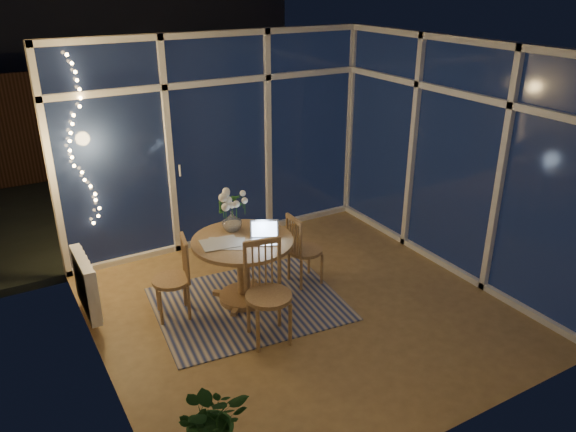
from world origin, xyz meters
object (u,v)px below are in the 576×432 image
at_px(chair_left, 171,278).
at_px(chair_front, 269,294).
at_px(chair_right, 305,249).
at_px(laptop, 264,233).
at_px(potted_plant, 213,425).
at_px(flower_vase, 232,221).
at_px(dining_table, 243,270).

relative_size(chair_left, chair_front, 0.88).
bearing_deg(chair_right, laptop, 105.34).
bearing_deg(chair_right, chair_left, 86.33).
relative_size(chair_left, chair_right, 1.03).
xyz_separation_m(chair_right, potted_plant, (-1.90, -1.88, -0.04)).
distance_m(flower_vase, potted_plant, 2.46).
bearing_deg(flower_vase, chair_right, -18.71).
height_order(laptop, potted_plant, laptop).
distance_m(laptop, flower_vase, 0.45).
bearing_deg(chair_left, potted_plant, 0.05).
bearing_deg(potted_plant, laptop, 52.62).
relative_size(chair_front, laptop, 3.39).
distance_m(laptop, potted_plant, 2.20).
xyz_separation_m(chair_left, potted_plant, (-0.40, -1.97, -0.05)).
relative_size(dining_table, chair_right, 1.24).
xyz_separation_m(chair_left, flower_vase, (0.75, 0.16, 0.38)).
bearing_deg(dining_table, chair_left, 173.30).
xyz_separation_m(flower_vase, potted_plant, (-1.15, -2.13, -0.44)).
relative_size(laptop, flower_vase, 1.38).
distance_m(dining_table, laptop, 0.52).
bearing_deg(laptop, chair_front, -87.67).
height_order(chair_right, chair_front, chair_front).
bearing_deg(chair_front, laptop, 75.28).
bearing_deg(potted_plant, chair_front, 47.54).
distance_m(dining_table, flower_vase, 0.52).
distance_m(dining_table, potted_plant, 2.20).
bearing_deg(potted_plant, flower_vase, 61.72).
height_order(laptop, flower_vase, laptop).
relative_size(flower_vase, potted_plant, 0.28).
bearing_deg(chair_left, dining_table, 94.76).
height_order(dining_table, laptop, laptop).
xyz_separation_m(laptop, potted_plant, (-1.31, -1.72, -0.44)).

